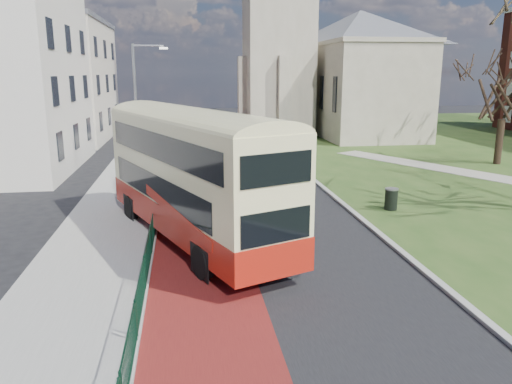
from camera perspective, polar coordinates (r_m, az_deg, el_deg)
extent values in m
plane|color=black|center=(15.02, -1.20, -12.03)|extent=(160.00, 160.00, 0.00)
cube|color=black|center=(34.21, -2.78, 2.62)|extent=(9.00, 120.00, 0.01)
cube|color=#591414|center=(34.07, -7.30, 2.48)|extent=(3.40, 120.00, 0.01)
cube|color=gray|center=(34.23, -13.68, 2.35)|extent=(4.00, 120.00, 0.12)
cube|color=#999993|center=(34.09, -10.34, 2.48)|extent=(0.25, 120.00, 0.13)
cube|color=#999993|center=(36.84, 4.08, 3.48)|extent=(0.25, 80.00, 0.13)
cylinder|color=#0C3523|center=(18.31, -11.99, -3.85)|extent=(0.04, 24.00, 0.04)
cylinder|color=#0C3523|center=(18.61, -11.84, -6.65)|extent=(0.04, 24.00, 0.04)
cube|color=gray|center=(52.63, 2.58, 19.56)|extent=(6.50, 6.50, 24.00)
cube|color=gray|center=(54.58, 11.47, 11.21)|extent=(9.00, 18.00, 9.00)
pyramid|color=#565960|center=(54.89, 11.89, 19.68)|extent=(9.00, 18.00, 3.60)
cube|color=beige|center=(52.93, -22.14, 11.52)|extent=(10.00, 16.00, 11.00)
cube|color=#565960|center=(53.13, -22.72, 17.70)|extent=(10.30, 16.30, 0.50)
cylinder|color=gray|center=(31.67, -13.51, 8.90)|extent=(0.16, 0.16, 8.00)
cylinder|color=gray|center=(31.55, -12.23, 16.05)|extent=(1.80, 0.10, 0.10)
cube|color=silver|center=(31.50, -10.52, 15.86)|extent=(0.50, 0.18, 0.12)
cube|color=#9E1A0E|center=(19.62, -7.18, -2.48)|extent=(7.11, 12.04, 1.08)
cube|color=beige|center=(19.14, -7.36, 3.59)|extent=(7.07, 11.97, 3.13)
cube|color=black|center=(19.15, -11.39, 0.47)|extent=(3.80, 9.02, 1.03)
cube|color=black|center=(20.18, -4.11, 1.37)|extent=(3.80, 9.02, 1.03)
cube|color=black|center=(18.55, -11.28, 5.16)|extent=(4.17, 9.90, 0.97)
cube|color=black|center=(19.62, -3.76, 5.83)|extent=(4.17, 9.90, 0.97)
cube|color=black|center=(24.77, -12.78, 3.35)|extent=(2.27, 1.01, 1.13)
cube|color=black|center=(24.55, -12.98, 7.07)|extent=(2.27, 1.01, 0.97)
cube|color=orange|center=(24.49, -13.06, 8.50)|extent=(1.82, 0.83, 0.32)
cylinder|color=black|center=(23.02, -14.07, -1.77)|extent=(0.73, 1.16, 1.12)
cylinder|color=black|center=(23.83, -8.29, -0.98)|extent=(0.73, 1.16, 1.12)
cylinder|color=black|center=(16.21, -6.10, -7.95)|extent=(0.73, 1.16, 1.12)
cylinder|color=black|center=(17.33, 1.52, -6.43)|extent=(0.73, 1.16, 1.12)
cylinder|color=black|center=(39.78, 26.04, 5.19)|extent=(0.54, 0.54, 3.19)
cylinder|color=black|center=(24.78, 15.19, -0.84)|extent=(0.78, 0.78, 0.97)
cylinder|color=gray|center=(24.66, 15.26, 0.33)|extent=(0.83, 0.83, 0.06)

